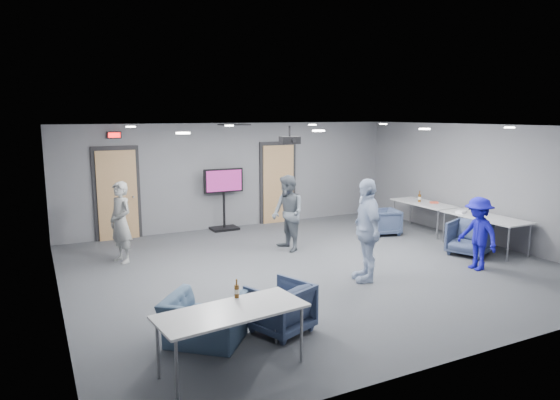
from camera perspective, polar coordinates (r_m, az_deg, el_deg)
name	(u,v)px	position (r m, az deg, el deg)	size (l,w,h in m)	color
floor	(313,267)	(9.79, 3.81, -7.61)	(9.00, 9.00, 0.00)	#34373B
ceiling	(315,126)	(9.34, 4.00, 8.40)	(9.00, 9.00, 0.00)	white
wall_back	(236,175)	(13.04, -5.06, 2.82)	(9.00, 0.02, 2.70)	slate
wall_front	(485,248)	(6.43, 22.37, -5.11)	(9.00, 0.02, 2.70)	slate
wall_left	(55,221)	(8.20, -24.35, -2.16)	(0.02, 8.00, 2.70)	slate
wall_right	(483,184)	(12.36, 22.20, 1.75)	(0.02, 8.00, 2.70)	slate
door_left	(117,195)	(12.26, -18.10, 0.60)	(1.06, 0.17, 2.24)	black
door_right	(278,183)	(13.52, -0.24, 1.90)	(1.06, 0.17, 2.24)	black
exit_sign	(114,135)	(12.11, -18.43, 7.06)	(0.32, 0.08, 0.16)	black
hvac_diffuser	(234,125)	(11.65, -5.27, 8.58)	(0.60, 0.60, 0.03)	black
downlights	(315,127)	(9.34, 4.00, 8.31)	(6.18, 3.78, 0.02)	white
person_a	(121,222)	(10.37, -17.74, -2.44)	(0.59, 0.39, 1.62)	#989A98
person_b	(288,213)	(10.70, 0.89, -1.54)	(0.80, 0.62, 1.64)	#545C65
person_c	(366,230)	(8.91, 9.86, -3.40)	(1.07, 0.45, 1.83)	#ABBDDC
person_d	(478,234)	(10.15, 21.68, -3.59)	(0.90, 0.52, 1.39)	#18179B
chair_right_a	(384,222)	(12.52, 11.79, -2.45)	(0.67, 0.69, 0.63)	#36425E
chair_right_b	(469,238)	(11.21, 20.80, -4.10)	(0.76, 0.79, 0.71)	#36415D
chair_front_a	(280,307)	(6.90, 0.04, -12.18)	(0.73, 0.75, 0.68)	#36425E
chair_front_b	(204,320)	(6.65, -8.65, -13.43)	(0.96, 0.84, 0.62)	#3E536C
table_right_a	(424,204)	(13.03, 16.12, -0.50)	(0.73, 1.76, 0.73)	silver
table_right_b	(485,218)	(11.73, 22.40, -1.94)	(0.79, 1.91, 0.73)	silver
table_front_left	(232,314)	(5.84, -5.55, -12.83)	(1.79, 0.91, 0.73)	silver
bottle_front	(237,291)	(6.14, -4.97, -10.31)	(0.06, 0.06, 0.23)	#5F3810
bottle_right	(419,198)	(13.06, 15.65, 0.23)	(0.08, 0.08, 0.29)	#5F3810
snack_box	(434,202)	(13.00, 17.20, -0.27)	(0.19, 0.13, 0.04)	#E05138
wrapper	(461,212)	(11.91, 20.02, -1.28)	(0.24, 0.16, 0.05)	white
tv_stand	(224,195)	(12.72, -6.43, 0.53)	(1.03, 0.49, 1.57)	black
projector	(290,140)	(10.22, 1.12, 6.87)	(0.43, 0.39, 0.37)	black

